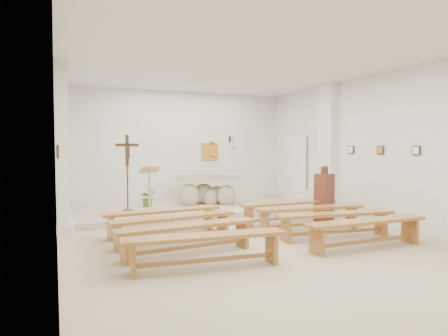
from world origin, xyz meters
name	(u,v)px	position (x,y,z in m)	size (l,w,h in m)	color
ground	(251,238)	(0.00, 0.00, 0.00)	(7.00, 10.00, 0.00)	beige
wall_left	(56,149)	(-3.49, 0.00, 1.75)	(0.02, 10.00, 3.50)	silver
wall_right	(388,149)	(3.49, 0.00, 1.75)	(0.02, 10.00, 3.50)	silver
wall_back	(178,148)	(0.00, 4.99, 1.75)	(7.00, 0.02, 3.50)	silver
ceiling	(251,58)	(0.00, 0.00, 3.49)	(7.00, 10.00, 0.02)	silver
sanctuary_platform	(194,209)	(0.00, 3.50, 0.07)	(6.98, 3.00, 0.15)	#C0AA93
pilaster_left	(62,149)	(-3.37, 2.00, 1.75)	(0.26, 0.55, 3.50)	white
pilaster_right	(328,148)	(3.37, 2.00, 1.75)	(0.26, 0.55, 3.50)	white
gold_wall_relief	(210,151)	(1.05, 4.96, 1.65)	(0.55, 0.04, 0.55)	gold
sanctuary_lamp	(233,146)	(1.75, 4.71, 1.81)	(0.11, 0.36, 0.44)	black
station_frame_left_front	(58,152)	(-3.47, -0.80, 1.72)	(0.03, 0.20, 0.20)	#382818
station_frame_left_mid	(57,151)	(-3.47, 0.20, 1.72)	(0.03, 0.20, 0.20)	#382818
station_frame_left_rear	(57,151)	(-3.47, 1.20, 1.72)	(0.03, 0.20, 0.20)	#382818
station_frame_right_front	(416,150)	(3.47, -0.80, 1.72)	(0.03, 0.20, 0.20)	#382818
station_frame_right_mid	(380,150)	(3.47, 0.20, 1.72)	(0.03, 0.20, 0.20)	#382818
station_frame_right_rear	(351,150)	(3.47, 1.20, 1.72)	(0.03, 0.20, 0.20)	#382818
radiator_left	(60,215)	(-3.43, 2.70, 0.27)	(0.10, 0.85, 0.52)	silver
radiator_right	(314,199)	(3.43, 2.70, 0.27)	(0.10, 0.85, 0.52)	silver
altar	(208,191)	(0.53, 3.76, 0.52)	(1.99, 1.29, 0.96)	#B9AE8D
lectern	(150,191)	(-1.49, 2.28, 0.76)	(0.47, 0.40, 1.23)	#D8B369
crucifix_stand	(127,167)	(-1.81, 3.41, 1.28)	(0.59, 0.26, 1.95)	#3D2513
potted_plant	(148,197)	(-1.18, 3.96, 0.40)	(0.45, 0.39, 0.50)	#3A6126
donation_pedestal	(324,197)	(2.43, 0.90, 0.59)	(0.45, 0.45, 1.33)	#592419
bench_left_front	(163,216)	(-1.50, 1.01, 0.38)	(2.45, 0.60, 0.51)	#9B602D
bench_right_front	(289,207)	(1.50, 1.01, 0.38)	(2.43, 0.40, 0.51)	#9B602D
bench_left_second	(174,223)	(-1.50, 0.17, 0.38)	(2.46, 0.71, 0.51)	#9B602D
bench_right_second	(310,213)	(1.50, 0.17, 0.38)	(2.45, 0.61, 0.51)	#9B602D
bench_left_third	(188,232)	(-1.50, -0.67, 0.38)	(2.45, 0.61, 0.51)	#9B602D
bench_right_third	(335,219)	(1.50, -0.67, 0.38)	(2.46, 0.68, 0.51)	#9B602D
bench_left_fourth	(206,243)	(-1.50, -1.52, 0.38)	(2.45, 0.62, 0.51)	#9B602D
bench_right_fourth	(366,227)	(1.50, -1.52, 0.38)	(2.43, 0.40, 0.51)	#9B602D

